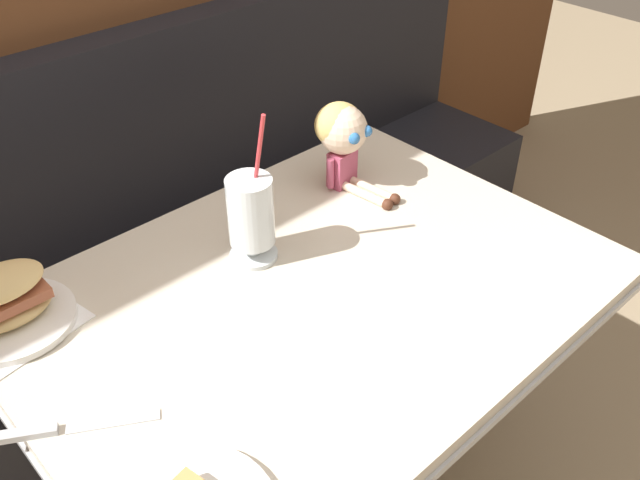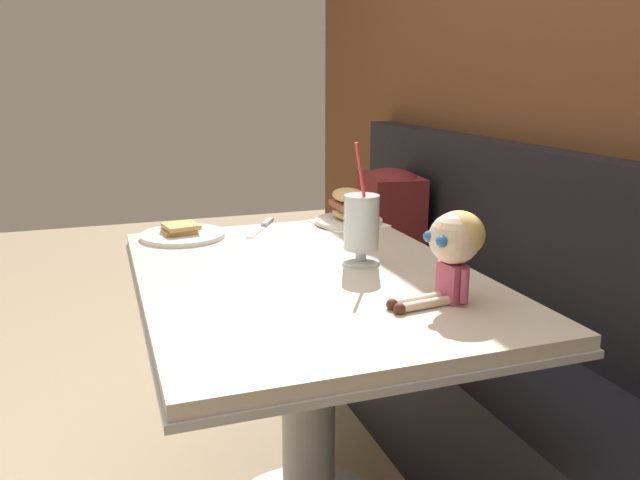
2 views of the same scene
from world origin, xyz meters
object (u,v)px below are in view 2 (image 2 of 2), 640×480
at_px(toast_plate, 182,234).
at_px(seated_doll, 454,243).
at_px(backpack, 389,218).
at_px(sandwich_plate, 349,210).
at_px(butter_knife, 264,225).
at_px(milkshake_glass, 361,225).

distance_m(toast_plate, seated_doll, 0.89).
xyz_separation_m(toast_plate, backpack, (-0.36, 0.85, -0.09)).
bearing_deg(toast_plate, backpack, 112.92).
bearing_deg(seated_doll, sandwich_plate, 175.35).
distance_m(toast_plate, butter_knife, 0.27).
xyz_separation_m(toast_plate, seated_doll, (0.75, 0.47, 0.12)).
xyz_separation_m(milkshake_glass, backpack, (-0.79, 0.45, -0.18)).
relative_size(toast_plate, milkshake_glass, 0.79).
xyz_separation_m(sandwich_plate, backpack, (-0.35, 0.31, -0.13)).
distance_m(milkshake_glass, backpack, 0.92).
relative_size(milkshake_glass, sandwich_plate, 1.36).
distance_m(toast_plate, sandwich_plate, 0.54).
height_order(sandwich_plate, seated_doll, seated_doll).
relative_size(seated_doll, backpack, 0.55).
bearing_deg(sandwich_plate, seated_doll, -4.65).
distance_m(toast_plate, milkshake_glass, 0.59).
distance_m(sandwich_plate, seated_doll, 0.76).
bearing_deg(seated_doll, butter_knife, -165.68).
height_order(seated_doll, backpack, seated_doll).
xyz_separation_m(milkshake_glass, sandwich_plate, (-0.43, 0.14, -0.06)).
relative_size(toast_plate, seated_doll, 1.12).
distance_m(sandwich_plate, butter_knife, 0.28).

